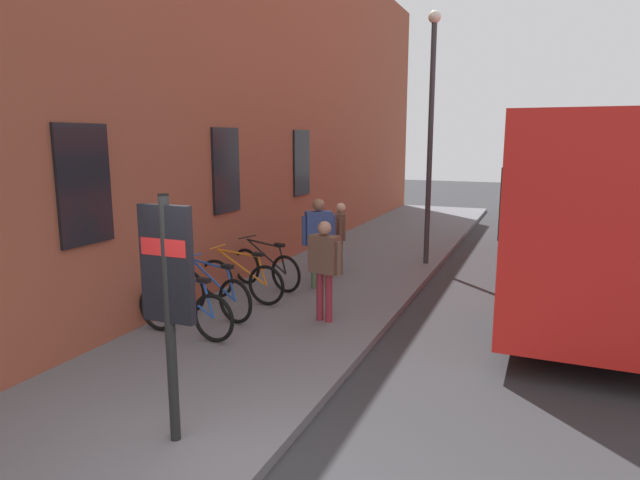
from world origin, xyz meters
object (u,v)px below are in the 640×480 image
at_px(bicycle_beside_lamp, 212,294).
at_px(bicycle_by_door, 241,280).
at_px(bicycle_under_window, 266,268).
at_px(pedestrian_crossing_street, 324,261).
at_px(street_lamp, 431,120).
at_px(pedestrian_near_bus, 341,231).
at_px(city_bus, 590,194).
at_px(transit_info_sign, 168,280).
at_px(pedestrian_by_facade, 319,234).
at_px(bicycle_end_of_row, 185,311).

bearing_deg(bicycle_beside_lamp, bicycle_by_door, 0.47).
relative_size(bicycle_under_window, pedestrian_crossing_street, 1.07).
xyz_separation_m(bicycle_beside_lamp, bicycle_under_window, (1.90, 0.02, 0.00)).
bearing_deg(bicycle_by_door, street_lamp, -29.48).
bearing_deg(bicycle_by_door, pedestrian_crossing_street, -103.07).
relative_size(bicycle_by_door, bicycle_under_window, 1.03).
bearing_deg(pedestrian_near_bus, city_bus, -75.34).
relative_size(city_bus, street_lamp, 1.88).
bearing_deg(bicycle_beside_lamp, bicycle_under_window, 0.71).
xyz_separation_m(bicycle_under_window, street_lamp, (3.34, -2.45, 2.90)).
xyz_separation_m(bicycle_by_door, bicycle_under_window, (0.97, 0.02, 0.00)).
bearing_deg(pedestrian_crossing_street, pedestrian_near_bus, 15.55).
bearing_deg(city_bus, transit_info_sign, 153.69).
height_order(bicycle_by_door, pedestrian_by_facade, pedestrian_by_facade).
bearing_deg(transit_info_sign, city_bus, -26.31).
relative_size(bicycle_by_door, pedestrian_near_bus, 1.15).
height_order(bicycle_end_of_row, city_bus, city_bus).
xyz_separation_m(bicycle_beside_lamp, city_bus, (4.80, -5.73, 1.41)).
bearing_deg(pedestrian_crossing_street, street_lamp, -8.10).
distance_m(transit_info_sign, street_lamp, 8.73).
height_order(pedestrian_near_bus, pedestrian_by_facade, pedestrian_by_facade).
xyz_separation_m(bicycle_end_of_row, pedestrian_by_facade, (3.23, -0.79, 0.68)).
bearing_deg(bicycle_by_door, transit_info_sign, -157.66).
height_order(bicycle_under_window, city_bus, city_bus).
xyz_separation_m(bicycle_end_of_row, city_bus, (5.71, -5.61, 1.41)).
bearing_deg(bicycle_beside_lamp, street_lamp, -24.88).
xyz_separation_m(bicycle_by_door, transit_info_sign, (-4.22, -1.74, 1.21)).
relative_size(city_bus, pedestrian_near_bus, 6.84).
distance_m(bicycle_end_of_row, transit_info_sign, 3.12).
xyz_separation_m(city_bus, pedestrian_by_facade, (-2.47, 4.82, -0.73)).
bearing_deg(pedestrian_by_facade, bicycle_by_door, 146.60).
bearing_deg(city_bus, bicycle_by_door, 124.01).
bearing_deg(pedestrian_near_bus, bicycle_by_door, 160.50).
height_order(bicycle_under_window, pedestrian_by_facade, pedestrian_by_facade).
xyz_separation_m(bicycle_end_of_row, pedestrian_crossing_street, (1.42, -1.63, 0.60)).
xyz_separation_m(bicycle_end_of_row, street_lamp, (6.15, -2.31, 2.90)).
bearing_deg(pedestrian_by_facade, pedestrian_near_bus, -0.18).
bearing_deg(bicycle_beside_lamp, city_bus, -50.05).
height_order(bicycle_under_window, pedestrian_crossing_street, pedestrian_crossing_street).
relative_size(bicycle_end_of_row, bicycle_under_window, 1.03).
bearing_deg(pedestrian_crossing_street, transit_info_sign, 179.55).
xyz_separation_m(bicycle_end_of_row, transit_info_sign, (-2.39, -1.60, 1.21)).
xyz_separation_m(bicycle_by_door, street_lamp, (4.31, -2.44, 2.90)).
height_order(city_bus, pedestrian_near_bus, city_bus).
relative_size(pedestrian_near_bus, street_lamp, 0.27).
bearing_deg(transit_info_sign, street_lamp, -4.70).
relative_size(bicycle_by_door, pedestrian_crossing_street, 1.10).
bearing_deg(transit_info_sign, bicycle_by_door, 22.34).
relative_size(bicycle_beside_lamp, pedestrian_crossing_street, 1.07).
height_order(pedestrian_crossing_street, pedestrian_by_facade, pedestrian_by_facade).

